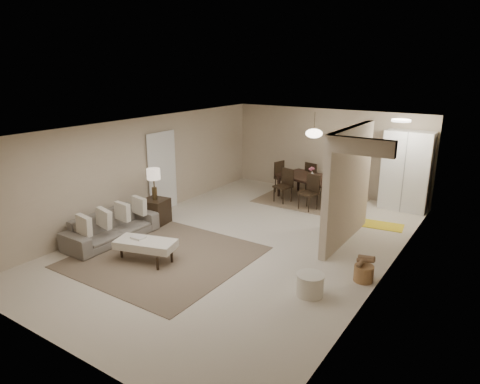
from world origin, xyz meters
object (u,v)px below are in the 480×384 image
Objects in this scene: pantry_cabinet at (406,171)px; ottoman_bench at (146,244)px; round_pouf at (310,285)px; dining_table at (311,189)px; side_table at (156,211)px; wicker_basket at (364,273)px; sofa at (111,227)px.

ottoman_bench is (-3.45, -6.04, -0.71)m from pantry_cabinet.
pantry_cabinet is 4.43× the size of round_pouf.
dining_table is (1.08, 5.38, 0.00)m from ottoman_bench.
round_pouf is 5.28m from dining_table.
pantry_cabinet is 5.54m from round_pouf.
ottoman_bench is 5.49m from dining_table.
dining_table is (-2.37, -0.66, -0.71)m from pantry_cabinet.
pantry_cabinet is at bearing 42.97° from side_table.
ottoman_bench is 0.66× the size of dining_table.
pantry_cabinet is 4.61m from wicker_basket.
pantry_cabinet is at bearing 87.91° from round_pouf.
ottoman_bench is at bearing -101.98° from sofa.
sofa reaches higher than round_pouf.
pantry_cabinet is 1.63× the size of ottoman_bench.
round_pouf is at bearing -12.92° from side_table.
pantry_cabinet reaches higher than side_table.
sofa is 1.38m from ottoman_bench.
dining_table is at bearing 62.22° from ottoman_bench.
sofa is 1.09× the size of dining_table.
wicker_basket is (0.40, -4.50, -0.90)m from pantry_cabinet.
wicker_basket is at bearing 5.33° from ottoman_bench.
dining_table is at bearing 125.72° from wicker_basket.
sofa reaches higher than side_table.
dining_table is at bearing -25.07° from sofa.
side_table is 1.76× the size of wicker_basket.
ottoman_bench is 3.71× the size of wicker_basket.
ottoman_bench reaches higher than wicker_basket.
side_table is (-4.75, -4.42, -0.74)m from pantry_cabinet.
side_table is at bearing -108.28° from dining_table.
wicker_basket is at bearing -76.12° from sofa.
side_table reaches higher than round_pouf.
pantry_cabinet reaches higher than dining_table.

